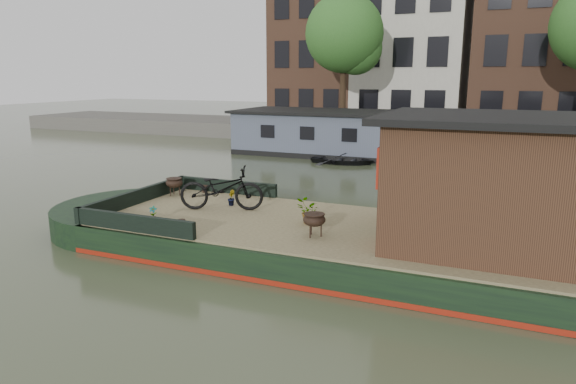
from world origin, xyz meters
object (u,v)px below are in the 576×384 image
at_px(potted_plant_a, 153,214).
at_px(brazier_rear, 174,187).
at_px(brazier_front, 314,225).
at_px(cabin, 490,180).
at_px(bicycle, 221,188).
at_px(dinghy, 343,157).

height_order(potted_plant_a, brazier_rear, brazier_rear).
bearing_deg(brazier_front, brazier_rear, 157.67).
height_order(cabin, brazier_front, cabin).
distance_m(cabin, potted_plant_a, 6.93).
xyz_separation_m(bicycle, potted_plant_a, (-0.88, -1.44, -0.35)).
relative_size(cabin, bicycle, 2.02).
height_order(bicycle, brazier_front, bicycle).
height_order(cabin, brazier_rear, cabin).
height_order(potted_plant_a, brazier_front, brazier_front).
bearing_deg(cabin, brazier_front, -165.55).
relative_size(brazier_front, dinghy, 0.17).
bearing_deg(brazier_rear, bicycle, -22.96).
distance_m(cabin, dinghy, 13.22).
relative_size(bicycle, dinghy, 0.71).
relative_size(cabin, brazier_front, 8.53).
height_order(brazier_front, dinghy, brazier_front).
height_order(bicycle, potted_plant_a, bicycle).
bearing_deg(dinghy, potted_plant_a, 177.44).
bearing_deg(potted_plant_a, brazier_rear, 114.70).
bearing_deg(bicycle, brazier_front, -131.86).
distance_m(brazier_front, brazier_rear, 5.03).
height_order(bicycle, brazier_rear, bicycle).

